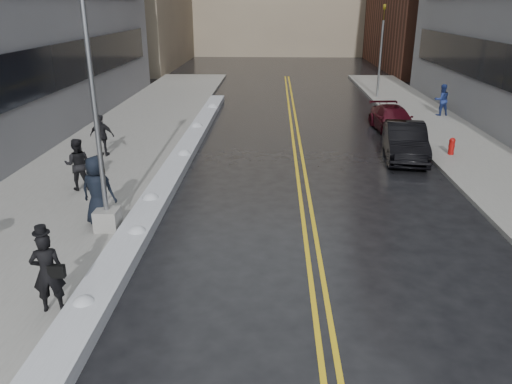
# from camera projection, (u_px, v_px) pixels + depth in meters

# --- Properties ---
(ground) EXTENTS (160.00, 160.00, 0.00)m
(ground) POSITION_uv_depth(u_px,v_px,m) (215.00, 270.00, 12.40)
(ground) COLOR black
(ground) RESTS_ON ground
(sidewalk_west) EXTENTS (5.50, 50.00, 0.15)m
(sidewalk_west) POSITION_uv_depth(u_px,v_px,m) (111.00, 152.00, 21.92)
(sidewalk_west) COLOR gray
(sidewalk_west) RESTS_ON ground
(sidewalk_east) EXTENTS (4.00, 50.00, 0.15)m
(sidewalk_east) POSITION_uv_depth(u_px,v_px,m) (474.00, 156.00, 21.37)
(sidewalk_east) COLOR gray
(sidewalk_east) RESTS_ON ground
(lane_line_left) EXTENTS (0.12, 50.00, 0.01)m
(lane_line_left) POSITION_uv_depth(u_px,v_px,m) (295.00, 156.00, 21.66)
(lane_line_left) COLOR gold
(lane_line_left) RESTS_ON ground
(lane_line_right) EXTENTS (0.12, 50.00, 0.01)m
(lane_line_right) POSITION_uv_depth(u_px,v_px,m) (302.00, 156.00, 21.65)
(lane_line_right) COLOR gold
(lane_line_right) RESTS_ON ground
(snow_ridge) EXTENTS (0.90, 30.00, 0.34)m
(snow_ridge) POSITION_uv_depth(u_px,v_px,m) (177.00, 165.00, 19.90)
(snow_ridge) COLOR silver
(snow_ridge) RESTS_ON ground
(lamppost) EXTENTS (0.65, 0.65, 7.62)m
(lamppost) POSITION_uv_depth(u_px,v_px,m) (99.00, 149.00, 13.48)
(lamppost) COLOR gray
(lamppost) RESTS_ON sidewalk_west
(fire_hydrant) EXTENTS (0.26, 0.26, 0.73)m
(fire_hydrant) POSITION_uv_depth(u_px,v_px,m) (452.00, 145.00, 21.23)
(fire_hydrant) COLOR maroon
(fire_hydrant) RESTS_ON sidewalk_east
(traffic_signal) EXTENTS (0.16, 0.20, 6.00)m
(traffic_signal) POSITION_uv_depth(u_px,v_px,m) (381.00, 48.00, 33.31)
(traffic_signal) COLOR gray
(traffic_signal) RESTS_ON sidewalk_east
(pedestrian_fedora) EXTENTS (0.74, 0.59, 1.78)m
(pedestrian_fedora) POSITION_uv_depth(u_px,v_px,m) (48.00, 272.00, 10.26)
(pedestrian_fedora) COLOR black
(pedestrian_fedora) RESTS_ON sidewalk_west
(pedestrian_b) EXTENTS (0.98, 0.82, 1.81)m
(pedestrian_b) POSITION_uv_depth(u_px,v_px,m) (78.00, 164.00, 17.08)
(pedestrian_b) COLOR black
(pedestrian_b) RESTS_ON sidewalk_west
(pedestrian_c) EXTENTS (1.10, 0.81, 2.06)m
(pedestrian_c) POSITION_uv_depth(u_px,v_px,m) (98.00, 191.00, 14.33)
(pedestrian_c) COLOR black
(pedestrian_c) RESTS_ON sidewalk_west
(pedestrian_d) EXTENTS (1.06, 0.50, 1.75)m
(pedestrian_d) POSITION_uv_depth(u_px,v_px,m) (102.00, 136.00, 20.86)
(pedestrian_d) COLOR black
(pedestrian_d) RESTS_ON sidewalk_west
(pedestrian_east) EXTENTS (0.96, 0.81, 1.77)m
(pedestrian_east) POSITION_uv_depth(u_px,v_px,m) (442.00, 100.00, 28.49)
(pedestrian_east) COLOR navy
(pedestrian_east) RESTS_ON sidewalk_east
(car_black) EXTENTS (2.16, 4.71, 1.50)m
(car_black) POSITION_uv_depth(u_px,v_px,m) (405.00, 141.00, 21.07)
(car_black) COLOR black
(car_black) RESTS_ON ground
(car_maroon) EXTENTS (2.05, 4.46, 1.26)m
(car_maroon) POSITION_uv_depth(u_px,v_px,m) (393.00, 120.00, 25.53)
(car_maroon) COLOR #3C0913
(car_maroon) RESTS_ON ground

